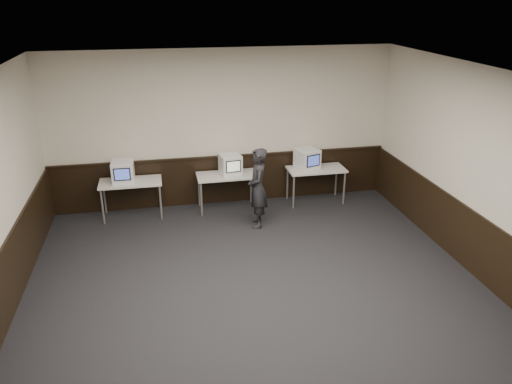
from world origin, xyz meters
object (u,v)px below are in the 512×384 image
emac_center (230,164)px  emac_right (307,159)px  desk_left (131,185)px  desk_center (227,178)px  desk_right (316,172)px  person (258,188)px  emac_left (123,172)px

emac_center → emac_right: size_ratio=0.88×
desk_left → desk_center: (1.90, 0.00, 0.00)m
desk_left → desk_center: size_ratio=1.00×
desk_right → person: person is taller
emac_right → emac_left: bearing=163.1°
desk_center → emac_right: 1.73m
emac_left → person: (2.48, -0.90, -0.19)m
desk_right → emac_center: 1.83m
emac_center → emac_right: emac_right is taller
desk_left → desk_center: same height
desk_right → emac_left: 3.93m
emac_center → emac_right: 1.62m
desk_left → desk_right: (3.80, 0.00, 0.00)m
desk_right → person: 1.70m
emac_center → desk_right: bearing=-9.2°
desk_center → desk_right: same height
emac_left → person: size_ratio=0.30×
emac_right → person: bearing=-160.4°
person → emac_center: bearing=-151.7°
desk_center → desk_right: 1.90m
desk_left → emac_center: bearing=1.2°
desk_right → emac_right: bearing=166.8°
emac_center → desk_left: bearing=173.3°
desk_center → emac_left: bearing=-180.0°
desk_center → emac_left: 2.04m
desk_left → desk_right: same height
desk_right → emac_left: emac_left is taller
emac_right → person: (-1.25, -0.95, -0.19)m
desk_left → emac_left: size_ratio=2.61×
desk_right → emac_left: size_ratio=2.61×
emac_center → person: 1.03m
emac_left → emac_right: bearing=1.8°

